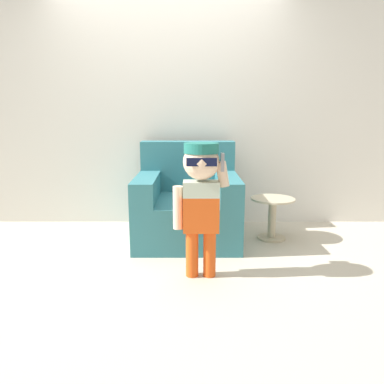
# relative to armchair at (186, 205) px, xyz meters

# --- Properties ---
(ground_plane) EXTENTS (10.00, 10.00, 0.00)m
(ground_plane) POSITION_rel_armchair_xyz_m (-0.22, -0.15, -0.34)
(ground_plane) COLOR beige
(wall_back) EXTENTS (10.00, 0.05, 2.60)m
(wall_back) POSITION_rel_armchair_xyz_m (-0.22, 0.58, 0.96)
(wall_back) COLOR silver
(wall_back) RESTS_ON ground_plane
(armchair) EXTENTS (0.98, 1.01, 0.95)m
(armchair) POSITION_rel_armchair_xyz_m (0.00, 0.00, 0.00)
(armchair) COLOR teal
(armchair) RESTS_ON ground_plane
(person_child) EXTENTS (0.42, 0.31, 1.02)m
(person_child) POSITION_rel_armchair_xyz_m (0.11, -0.93, 0.34)
(person_child) COLOR #E05119
(person_child) RESTS_ON ground_plane
(side_table) EXTENTS (0.43, 0.43, 0.42)m
(side_table) POSITION_rel_armchair_xyz_m (0.84, -0.05, -0.08)
(side_table) COLOR beige
(side_table) RESTS_ON ground_plane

